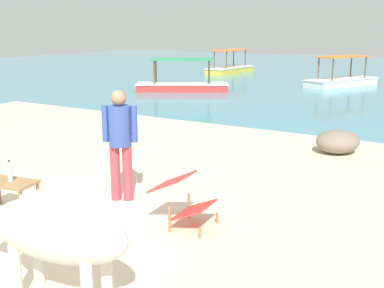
# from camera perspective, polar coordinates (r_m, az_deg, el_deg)

# --- Properties ---
(sand_beach) EXTENTS (18.00, 14.00, 0.04)m
(sand_beach) POSITION_cam_1_polar(r_m,az_deg,el_deg) (6.53, -17.41, -9.44)
(sand_beach) COLOR beige
(sand_beach) RESTS_ON ground
(water_surface) EXTENTS (60.00, 36.00, 0.03)m
(water_surface) POSITION_cam_1_polar(r_m,az_deg,el_deg) (26.43, 21.00, 7.35)
(water_surface) COLOR teal
(water_surface) RESTS_ON ground
(cow) EXTENTS (1.86, 0.72, 1.04)m
(cow) POSITION_cam_1_polar(r_m,az_deg,el_deg) (4.59, -16.14, -9.83)
(cow) COLOR beige
(cow) RESTS_ON sand_beach
(low_bench_table) EXTENTS (0.83, 0.58, 0.43)m
(low_bench_table) POSITION_cam_1_polar(r_m,az_deg,el_deg) (7.06, -20.99, -4.71)
(low_bench_table) COLOR olive
(low_bench_table) RESTS_ON sand_beach
(bottle) EXTENTS (0.07, 0.07, 0.30)m
(bottle) POSITION_cam_1_polar(r_m,az_deg,el_deg) (7.00, -20.82, -3.22)
(bottle) COLOR #A3C6D1
(bottle) RESTS_ON low_bench_table
(deck_chair_near) EXTENTS (0.81, 0.59, 0.68)m
(deck_chair_near) POSITION_cam_1_polar(r_m,az_deg,el_deg) (6.11, -1.07, -6.31)
(deck_chair_near) COLOR olive
(deck_chair_near) RESTS_ON sand_beach
(person_standing) EXTENTS (0.46, 0.32, 1.62)m
(person_standing) POSITION_cam_1_polar(r_m,az_deg,el_deg) (6.93, -8.54, 0.82)
(person_standing) COLOR #CC3D47
(person_standing) RESTS_ON sand_beach
(shore_rock_medium) EXTENTS (1.13, 1.18, 0.47)m
(shore_rock_medium) POSITION_cam_1_polar(r_m,az_deg,el_deg) (10.10, 16.92, 0.28)
(shore_rock_medium) COLOR gray
(shore_rock_medium) RESTS_ON sand_beach
(boat_white) EXTENTS (2.60, 3.82, 1.29)m
(boat_white) POSITION_cam_1_polar(r_m,az_deg,el_deg) (22.15, 17.34, 7.33)
(boat_white) COLOR white
(boat_white) RESTS_ON water_surface
(boat_red) EXTENTS (3.75, 2.85, 1.29)m
(boat_red) POSITION_cam_1_polar(r_m,az_deg,el_deg) (19.40, -1.17, 7.12)
(boat_red) COLOR #C63833
(boat_red) RESTS_ON water_surface
(boat_yellow) EXTENTS (1.36, 3.73, 1.29)m
(boat_yellow) POSITION_cam_1_polar(r_m,az_deg,el_deg) (27.40, 4.54, 9.01)
(boat_yellow) COLOR gold
(boat_yellow) RESTS_ON water_surface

